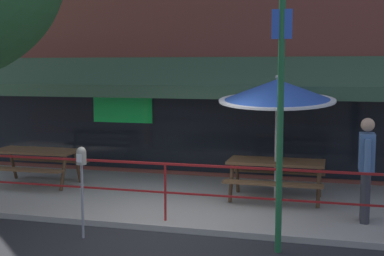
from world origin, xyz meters
TOP-DOWN VIEW (x-y plane):
  - ground_plane at (0.00, 0.00)m, footprint 120.00×120.00m
  - patio_deck at (0.00, 2.00)m, footprint 15.00×4.00m
  - patio_railing at (0.00, 0.30)m, footprint 13.84×0.04m
  - picnic_table_left at (-3.50, 2.16)m, footprint 1.80×1.42m
  - picnic_table_centre at (1.61, 2.15)m, footprint 1.80×1.42m
  - patio_umbrella_centre at (1.61, 2.05)m, footprint 2.14×2.14m
  - pedestrian_walking at (3.17, 1.09)m, footprint 0.24×0.62m
  - parking_meter_near at (-1.04, -0.60)m, footprint 0.15×0.16m
  - street_sign_pole at (1.92, -0.45)m, footprint 0.28×0.09m

SIDE VIEW (x-z plane):
  - ground_plane at x=0.00m, z-range 0.00..0.00m
  - patio_deck at x=0.00m, z-range 0.00..0.10m
  - picnic_table_left at x=-3.50m, z-range 0.33..1.08m
  - picnic_table_centre at x=1.61m, z-range 0.33..1.08m
  - patio_railing at x=0.00m, z-range 0.32..1.28m
  - pedestrian_walking at x=3.17m, z-range 0.20..1.91m
  - parking_meter_near at x=-1.04m, z-range 0.44..1.86m
  - patio_umbrella_centre at x=1.61m, z-range 0.99..3.37m
  - street_sign_pole at x=1.92m, z-range 0.06..4.50m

